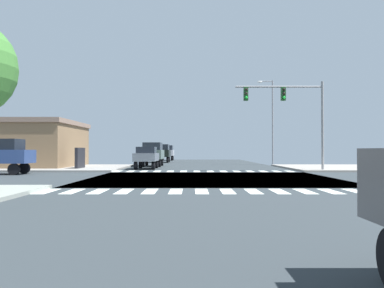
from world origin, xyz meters
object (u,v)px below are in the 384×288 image
object	(u,v)px
street_lamp	(270,115)
traffic_signal_mast	(289,105)
suv_leading_3	(153,152)
suv_middle_5	(167,151)
bank_building	(1,144)
suv_crossing_2	(162,152)
sedan_inner_2	(146,156)

from	to	relation	value
street_lamp	traffic_signal_mast	bearing A→B (deg)	-95.53
suv_leading_3	suv_middle_5	bearing A→B (deg)	-90.00
street_lamp	bank_building	xyz separation A→B (m)	(-26.04, -7.54, -3.34)
street_lamp	suv_crossing_2	bearing A→B (deg)	147.76
sedan_inner_2	suv_leading_3	bearing A→B (deg)	-90.00
street_lamp	suv_leading_3	world-z (taller)	street_lamp
bank_building	suv_leading_3	distance (m)	13.86
street_lamp	suv_leading_3	bearing A→B (deg)	-160.60
suv_leading_3	sedan_inner_2	distance (m)	5.42
street_lamp	suv_leading_3	xyz separation A→B (m)	(-12.56, -4.42, -4.07)
suv_crossing_2	suv_middle_5	world-z (taller)	same
street_lamp	suv_middle_5	size ratio (longest dim) A/B	2.02
traffic_signal_mast	bank_building	size ratio (longest dim) A/B	0.45
suv_crossing_2	traffic_signal_mast	bearing A→B (deg)	117.44
bank_building	suv_leading_3	xyz separation A→B (m)	(13.48, 3.12, -0.73)
street_lamp	sedan_inner_2	bearing A→B (deg)	-141.93
suv_crossing_2	suv_middle_5	distance (m)	10.59
suv_crossing_2	suv_middle_5	size ratio (longest dim) A/B	1.00
traffic_signal_mast	sedan_inner_2	xyz separation A→B (m)	(-11.23, 3.87, -3.91)
suv_leading_3	suv_crossing_2	bearing A→B (deg)	-90.00
suv_middle_5	suv_crossing_2	bearing A→B (deg)	90.00
traffic_signal_mast	suv_crossing_2	size ratio (longest dim) A/B	1.48
suv_crossing_2	suv_leading_3	xyz separation A→B (m)	(0.00, -12.34, 0.00)
street_lamp	sedan_inner_2	size ratio (longest dim) A/B	2.16
suv_crossing_2	suv_leading_3	distance (m)	12.34
suv_leading_3	bank_building	bearing A→B (deg)	13.01
suv_middle_5	sedan_inner_2	size ratio (longest dim) A/B	1.07
traffic_signal_mast	suv_middle_5	size ratio (longest dim) A/B	1.48
traffic_signal_mast	suv_leading_3	world-z (taller)	traffic_signal_mast
traffic_signal_mast	bank_building	distance (m)	25.64
bank_building	suv_leading_3	world-z (taller)	bank_building
sedan_inner_2	suv_crossing_2	bearing A→B (deg)	-90.00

